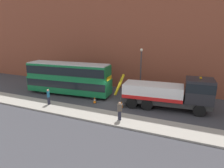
# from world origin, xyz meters

# --- Properties ---
(ground_plane) EXTENTS (120.00, 120.00, 0.00)m
(ground_plane) POSITION_xyz_m (0.00, 0.00, 0.00)
(ground_plane) COLOR #38383D
(near_kerb) EXTENTS (60.00, 2.80, 0.15)m
(near_kerb) POSITION_xyz_m (0.00, -4.20, 0.07)
(near_kerb) COLOR gray
(near_kerb) RESTS_ON ground_plane
(building_facade) EXTENTS (60.00, 1.50, 16.00)m
(building_facade) POSITION_xyz_m (0.00, 6.67, 8.07)
(building_facade) COLOR brown
(building_facade) RESTS_ON ground_plane
(recovery_tow_truck) EXTENTS (10.23, 3.43, 3.67)m
(recovery_tow_truck) POSITION_xyz_m (6.06, 0.53, 1.76)
(recovery_tow_truck) COLOR #2D2D2D
(recovery_tow_truck) RESTS_ON ground_plane
(double_decker_bus) EXTENTS (11.19, 3.52, 4.06)m
(double_decker_bus) POSITION_xyz_m (-6.58, 0.49, 2.23)
(double_decker_bus) COLOR #146B38
(double_decker_bus) RESTS_ON ground_plane
(pedestrian_onlooker) EXTENTS (0.44, 0.48, 1.71)m
(pedestrian_onlooker) POSITION_xyz_m (-6.17, -3.85, 0.99)
(pedestrian_onlooker) COLOR #232333
(pedestrian_onlooker) RESTS_ON near_kerb
(pedestrian_bystander) EXTENTS (0.47, 0.41, 1.71)m
(pedestrian_bystander) POSITION_xyz_m (2.40, -4.42, 0.99)
(pedestrian_bystander) COLOR #232333
(pedestrian_bystander) RESTS_ON near_kerb
(traffic_cone_near_bus) EXTENTS (0.36, 0.36, 0.72)m
(traffic_cone_near_bus) POSITION_xyz_m (-1.93, -1.17, 0.34)
(traffic_cone_near_bus) COLOR orange
(traffic_cone_near_bus) RESTS_ON ground_plane
(traffic_cone_midway) EXTENTS (0.36, 0.36, 0.72)m
(traffic_cone_midway) POSITION_xyz_m (1.35, -1.21, 0.34)
(traffic_cone_midway) COLOR orange
(traffic_cone_midway) RESTS_ON ground_plane
(street_lamp) EXTENTS (0.36, 0.36, 5.83)m
(street_lamp) POSITION_xyz_m (1.74, 4.47, 3.47)
(street_lamp) COLOR #38383D
(street_lamp) RESTS_ON ground_plane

